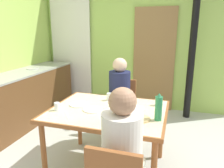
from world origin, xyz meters
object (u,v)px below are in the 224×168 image
dining_table (108,116)px  chair_far_diner (122,105)px  water_bottle_green_near (159,108)px  person_near_diner (122,144)px  kitchen_counter (21,99)px  person_far_diner (119,89)px

dining_table → chair_far_diner: 0.87m
water_bottle_green_near → dining_table: bearing=167.5°
dining_table → water_bottle_green_near: 0.60m
chair_far_diner → water_bottle_green_near: 1.21m
person_near_diner → water_bottle_green_near: 0.63m
chair_far_diner → water_bottle_green_near: bearing=122.4°
dining_table → kitchen_counter: bearing=157.3°
person_far_diner → person_near_diner: bearing=106.1°
person_near_diner → person_far_diner: 1.48m
chair_far_diner → person_near_diner: (0.41, -1.56, 0.28)m
dining_table → person_far_diner: person_far_diner is taller
dining_table → person_far_diner: bearing=95.2°
person_near_diner → kitchen_counter: bearing=145.7°
dining_table → person_far_diner: (-0.06, 0.71, 0.11)m
dining_table → person_near_diner: size_ratio=1.64×
dining_table → water_bottle_green_near: water_bottle_green_near is taller
person_near_diner → person_far_diner: (-0.41, 1.42, 0.00)m
kitchen_counter → water_bottle_green_near: 2.54m
chair_far_diner → person_near_diner: person_near_diner is taller
dining_table → water_bottle_green_near: (0.55, -0.12, 0.20)m
dining_table → person_near_diner: person_near_diner is taller
chair_far_diner → person_near_diner: size_ratio=1.13×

